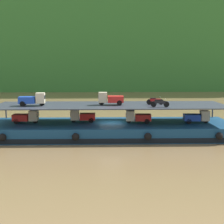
# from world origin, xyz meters

# --- Properties ---
(ground_plane) EXTENTS (400.00, 400.00, 0.00)m
(ground_plane) POSITION_xyz_m (0.00, 0.00, 0.00)
(ground_plane) COLOR brown
(hillside_far_bank) EXTENTS (127.29, 28.73, 44.32)m
(hillside_far_bank) POSITION_xyz_m (0.00, 73.08, 24.96)
(hillside_far_bank) COLOR #33702D
(hillside_far_bank) RESTS_ON ground
(cargo_barge) EXTENTS (26.59, 8.42, 1.50)m
(cargo_barge) POSITION_xyz_m (0.00, -0.03, 0.75)
(cargo_barge) COLOR navy
(cargo_barge) RESTS_ON ground
(cargo_rack) EXTENTS (24.99, 7.03, 2.00)m
(cargo_rack) POSITION_xyz_m (0.00, 0.00, 3.44)
(cargo_rack) COLOR #2D333D
(cargo_rack) RESTS_ON cargo_barge
(mini_truck_lower_stern) EXTENTS (2.79, 1.29, 1.38)m
(mini_truck_lower_stern) POSITION_xyz_m (-9.26, 0.06, 2.19)
(mini_truck_lower_stern) COLOR red
(mini_truck_lower_stern) RESTS_ON cargo_barge
(mini_truck_lower_aft) EXTENTS (2.76, 1.23, 1.38)m
(mini_truck_lower_aft) POSITION_xyz_m (-3.14, 0.47, 2.19)
(mini_truck_lower_aft) COLOR red
(mini_truck_lower_aft) RESTS_ON cargo_barge
(mini_truck_lower_mid) EXTENTS (2.79, 1.28, 1.38)m
(mini_truck_lower_mid) POSITION_xyz_m (2.96, -0.24, 2.19)
(mini_truck_lower_mid) COLOR red
(mini_truck_lower_mid) RESTS_ON cargo_barge
(mini_truck_lower_fore) EXTENTS (2.79, 1.28, 1.38)m
(mini_truck_lower_fore) POSITION_xyz_m (9.41, -0.42, 2.19)
(mini_truck_lower_fore) COLOR #1E47B7
(mini_truck_lower_fore) RESTS_ON cargo_barge
(mini_truck_upper_stern) EXTENTS (2.79, 1.29, 1.38)m
(mini_truck_upper_stern) POSITION_xyz_m (-8.35, -0.67, 4.19)
(mini_truck_upper_stern) COLOR #1E47B7
(mini_truck_upper_stern) RESTS_ON cargo_rack
(mini_truck_upper_mid) EXTENTS (2.76, 1.24, 1.38)m
(mini_truck_upper_mid) POSITION_xyz_m (-0.04, -0.14, 4.19)
(mini_truck_upper_mid) COLOR red
(mini_truck_upper_mid) RESTS_ON cargo_rack
(motorcycle_upper_port) EXTENTS (1.89, 0.55, 0.87)m
(motorcycle_upper_port) POSITION_xyz_m (5.01, -2.10, 3.93)
(motorcycle_upper_port) COLOR black
(motorcycle_upper_port) RESTS_ON cargo_rack
(motorcycle_upper_centre) EXTENTS (1.90, 0.55, 0.87)m
(motorcycle_upper_centre) POSITION_xyz_m (4.84, -0.00, 3.93)
(motorcycle_upper_centre) COLOR black
(motorcycle_upper_centre) RESTS_ON cargo_rack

